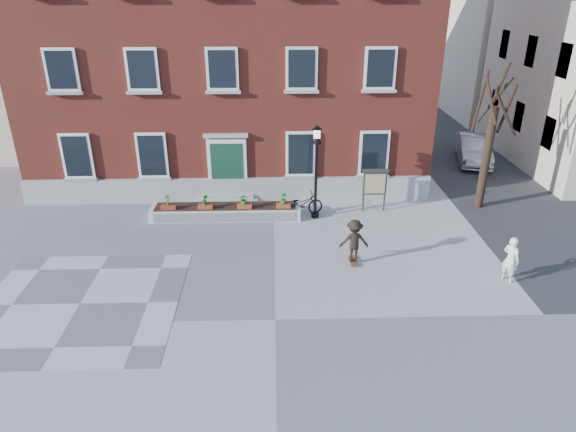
{
  "coord_description": "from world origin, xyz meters",
  "views": [
    {
      "loc": [
        -0.01,
        -12.38,
        9.06
      ],
      "look_at": [
        0.5,
        4.0,
        1.5
      ],
      "focal_mm": 32.0,
      "sensor_mm": 36.0,
      "label": 1
    }
  ],
  "objects_px": {
    "parked_car": "(474,149)",
    "bystander": "(511,259)",
    "notice_board": "(375,183)",
    "skateboarder": "(354,241)",
    "bicycle": "(301,204)",
    "lamp_post": "(316,159)"
  },
  "relations": [
    {
      "from": "bystander",
      "to": "skateboarder",
      "type": "xyz_separation_m",
      "value": [
        -4.92,
        1.35,
        0.05
      ]
    },
    {
      "from": "skateboarder",
      "to": "lamp_post",
      "type": "bearing_deg",
      "value": 105.09
    },
    {
      "from": "parked_car",
      "to": "lamp_post",
      "type": "distance_m",
      "value": 11.61
    },
    {
      "from": "bicycle",
      "to": "bystander",
      "type": "distance_m",
      "value": 8.48
    },
    {
      "from": "parked_car",
      "to": "skateboarder",
      "type": "relative_size",
      "value": 2.69
    },
    {
      "from": "bystander",
      "to": "skateboarder",
      "type": "relative_size",
      "value": 0.98
    },
    {
      "from": "bicycle",
      "to": "bystander",
      "type": "relative_size",
      "value": 1.18
    },
    {
      "from": "bystander",
      "to": "bicycle",
      "type": "bearing_deg",
      "value": 18.58
    },
    {
      "from": "bystander",
      "to": "skateboarder",
      "type": "bearing_deg",
      "value": 42.85
    },
    {
      "from": "bystander",
      "to": "lamp_post",
      "type": "relative_size",
      "value": 0.41
    },
    {
      "from": "parked_car",
      "to": "bicycle",
      "type": "bearing_deg",
      "value": -132.28
    },
    {
      "from": "bicycle",
      "to": "bystander",
      "type": "bearing_deg",
      "value": -146.06
    },
    {
      "from": "parked_car",
      "to": "bystander",
      "type": "relative_size",
      "value": 2.76
    },
    {
      "from": "bicycle",
      "to": "skateboarder",
      "type": "xyz_separation_m",
      "value": [
        1.61,
        -4.06,
        0.35
      ]
    },
    {
      "from": "parked_car",
      "to": "bystander",
      "type": "distance_m",
      "value": 12.52
    },
    {
      "from": "lamp_post",
      "to": "skateboarder",
      "type": "bearing_deg",
      "value": -74.91
    },
    {
      "from": "bystander",
      "to": "notice_board",
      "type": "distance_m",
      "value": 6.73
    },
    {
      "from": "bicycle",
      "to": "bystander",
      "type": "height_order",
      "value": "bystander"
    },
    {
      "from": "notice_board",
      "to": "skateboarder",
      "type": "relative_size",
      "value": 1.14
    },
    {
      "from": "notice_board",
      "to": "skateboarder",
      "type": "distance_m",
      "value": 4.7
    },
    {
      "from": "bicycle",
      "to": "parked_car",
      "type": "height_order",
      "value": "parked_car"
    },
    {
      "from": "lamp_post",
      "to": "skateboarder",
      "type": "height_order",
      "value": "lamp_post"
    }
  ]
}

